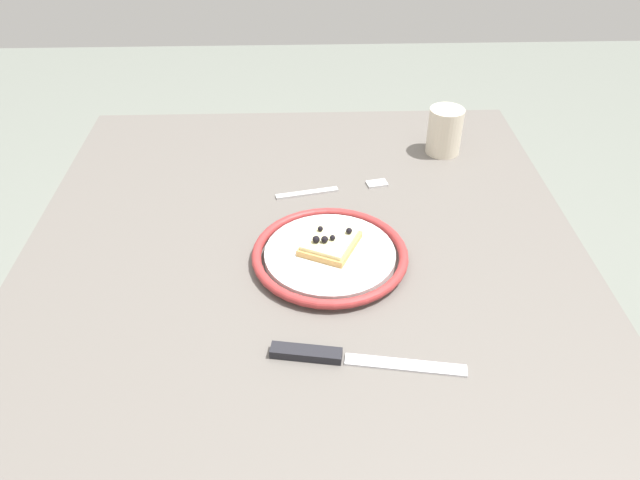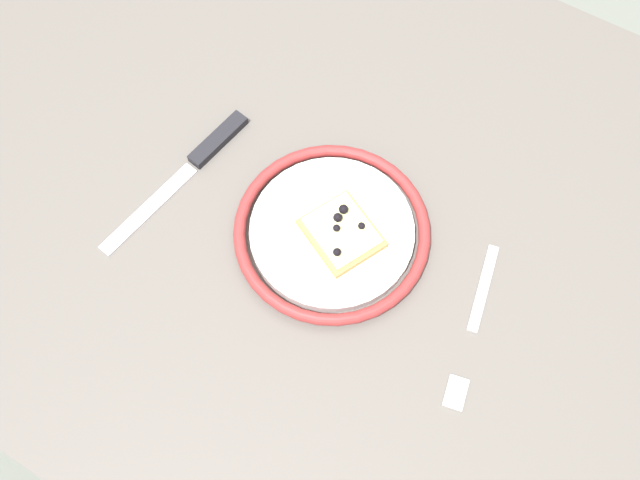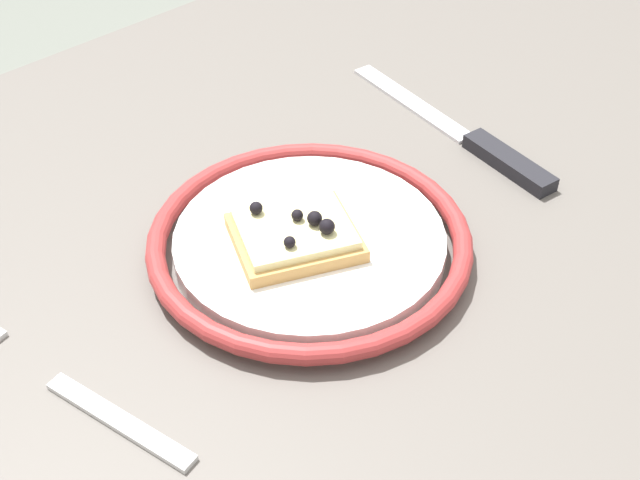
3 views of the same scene
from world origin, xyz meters
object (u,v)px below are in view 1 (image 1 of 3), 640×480
at_px(dining_table, 309,323).
at_px(fork, 336,189).
at_px(knife, 339,356).
at_px(pizza_slice_near, 333,242).
at_px(cup, 447,131).
at_px(plate, 333,255).

relative_size(dining_table, fork, 5.48).
xyz_separation_m(knife, fork, (-0.39, 0.02, -0.00)).
xyz_separation_m(pizza_slice_near, cup, (-0.31, 0.23, 0.02)).
distance_m(plate, pizza_slice_near, 0.02).
bearing_deg(cup, fork, -58.81).
bearing_deg(knife, cup, 155.70).
height_order(plate, knife, plate).
xyz_separation_m(dining_table, knife, (0.16, 0.04, 0.10)).
relative_size(dining_table, plate, 4.69).
bearing_deg(dining_table, plate, 134.87).
relative_size(pizza_slice_near, cup, 1.21).
height_order(plate, cup, cup).
height_order(knife, cup, cup).
distance_m(pizza_slice_near, fork, 0.18).
bearing_deg(dining_table, pizza_slice_near, 142.86).
distance_m(knife, fork, 0.39).
distance_m(knife, cup, 0.57).
bearing_deg(plate, dining_table, -45.13).
height_order(dining_table, plate, plate).
height_order(dining_table, fork, fork).
bearing_deg(pizza_slice_near, dining_table, -37.14).
height_order(plate, fork, plate).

